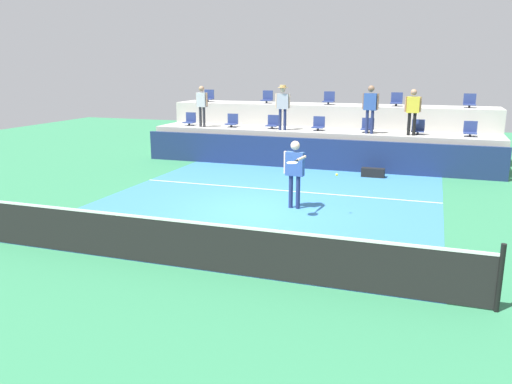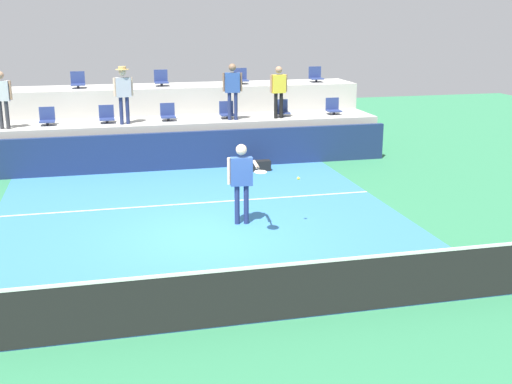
{
  "view_description": "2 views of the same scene",
  "coord_description": "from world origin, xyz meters",
  "px_view_note": "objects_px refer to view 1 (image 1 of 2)",
  "views": [
    {
      "loc": [
        4.09,
        -11.84,
        3.56
      ],
      "look_at": [
        0.56,
        -1.63,
        0.93
      ],
      "focal_mm": 35.94,
      "sensor_mm": 36.0,
      "label": 1
    },
    {
      "loc": [
        -2.04,
        -12.51,
        4.47
      ],
      "look_at": [
        0.72,
        -1.13,
        1.2
      ],
      "focal_mm": 45.68,
      "sensor_mm": 36.0,
      "label": 2
    }
  ],
  "objects_px": {
    "stadium_chair_lower_mid_right": "(368,126)",
    "stadium_chair_upper_far_left": "(208,97)",
    "stadium_chair_lower_mid_left": "(273,123)",
    "stadium_chair_lower_center": "(318,125)",
    "stadium_chair_upper_right": "(397,100)",
    "stadium_chair_lower_right": "(418,128)",
    "spectator_with_hat": "(283,103)",
    "spectator_in_grey": "(413,108)",
    "equipment_bag": "(373,173)",
    "stadium_chair_lower_left": "(232,122)",
    "stadium_chair_upper_left": "(267,98)",
    "tennis_player": "(295,167)",
    "stadium_chair_upper_center": "(329,99)",
    "stadium_chair_upper_far_right": "(470,102)",
    "stadium_chair_lower_far_right": "(470,130)",
    "stadium_chair_lower_far_left": "(190,120)",
    "spectator_leaning_on_rail": "(370,105)",
    "tennis_ball": "(337,175)",
    "spectator_in_white": "(202,103)"
  },
  "relations": [
    {
      "from": "stadium_chair_upper_left",
      "to": "tennis_player",
      "type": "xyz_separation_m",
      "value": [
        3.46,
        -8.44,
        -1.23
      ]
    },
    {
      "from": "stadium_chair_lower_right",
      "to": "equipment_bag",
      "type": "bearing_deg",
      "value": -123.03
    },
    {
      "from": "stadium_chair_upper_center",
      "to": "tennis_ball",
      "type": "relative_size",
      "value": 7.65
    },
    {
      "from": "spectator_leaning_on_rail",
      "to": "spectator_in_grey",
      "type": "height_order",
      "value": "spectator_leaning_on_rail"
    },
    {
      "from": "spectator_leaning_on_rail",
      "to": "equipment_bag",
      "type": "bearing_deg",
      "value": -76.35
    },
    {
      "from": "stadium_chair_lower_far_right",
      "to": "stadium_chair_upper_center",
      "type": "bearing_deg",
      "value": 161.26
    },
    {
      "from": "stadium_chair_upper_far_left",
      "to": "stadium_chair_lower_center",
      "type": "bearing_deg",
      "value": -18.66
    },
    {
      "from": "stadium_chair_lower_far_left",
      "to": "stadium_chair_upper_right",
      "type": "distance_m",
      "value": 8.28
    },
    {
      "from": "stadium_chair_lower_left",
      "to": "stadium_chair_lower_mid_left",
      "type": "distance_m",
      "value": 1.7
    },
    {
      "from": "stadium_chair_lower_far_right",
      "to": "spectator_in_white",
      "type": "bearing_deg",
      "value": -177.79
    },
    {
      "from": "spectator_in_white",
      "to": "tennis_ball",
      "type": "relative_size",
      "value": 23.66
    },
    {
      "from": "stadium_chair_upper_right",
      "to": "stadium_chair_lower_center",
      "type": "bearing_deg",
      "value": -146.03
    },
    {
      "from": "stadium_chair_upper_far_right",
      "to": "tennis_ball",
      "type": "distance_m",
      "value": 9.49
    },
    {
      "from": "stadium_chair_lower_right",
      "to": "spectator_with_hat",
      "type": "height_order",
      "value": "spectator_with_hat"
    },
    {
      "from": "stadium_chair_lower_left",
      "to": "stadium_chair_lower_mid_left",
      "type": "bearing_deg",
      "value": 0.0
    },
    {
      "from": "stadium_chair_lower_mid_left",
      "to": "tennis_player",
      "type": "relative_size",
      "value": 0.3
    },
    {
      "from": "stadium_chair_upper_center",
      "to": "spectator_with_hat",
      "type": "height_order",
      "value": "spectator_with_hat"
    },
    {
      "from": "stadium_chair_lower_right",
      "to": "spectator_in_grey",
      "type": "height_order",
      "value": "spectator_in_grey"
    },
    {
      "from": "stadium_chair_lower_far_left",
      "to": "stadium_chair_lower_mid_left",
      "type": "bearing_deg",
      "value": 0.0
    },
    {
      "from": "stadium_chair_lower_mid_left",
      "to": "spectator_leaning_on_rail",
      "type": "relative_size",
      "value": 0.31
    },
    {
      "from": "stadium_chair_lower_center",
      "to": "stadium_chair_upper_left",
      "type": "xyz_separation_m",
      "value": [
        -2.62,
        1.8,
        0.85
      ]
    },
    {
      "from": "tennis_ball",
      "to": "stadium_chair_lower_mid_left",
      "type": "bearing_deg",
      "value": 118.54
    },
    {
      "from": "stadium_chair_lower_mid_right",
      "to": "stadium_chair_lower_right",
      "type": "relative_size",
      "value": 1.0
    },
    {
      "from": "stadium_chair_upper_left",
      "to": "tennis_ball",
      "type": "xyz_separation_m",
      "value": [
        4.61,
        -8.8,
        -1.27
      ]
    },
    {
      "from": "stadium_chair_lower_right",
      "to": "stadium_chair_upper_center",
      "type": "distance_m",
      "value": 4.1
    },
    {
      "from": "stadium_chair_lower_left",
      "to": "stadium_chair_upper_far_right",
      "type": "bearing_deg",
      "value": 11.53
    },
    {
      "from": "stadium_chair_upper_left",
      "to": "tennis_player",
      "type": "bearing_deg",
      "value": -67.68
    },
    {
      "from": "stadium_chair_lower_far_left",
      "to": "stadium_chair_lower_mid_left",
      "type": "relative_size",
      "value": 1.0
    },
    {
      "from": "stadium_chair_lower_mid_right",
      "to": "stadium_chair_upper_far_left",
      "type": "height_order",
      "value": "stadium_chair_upper_far_left"
    },
    {
      "from": "stadium_chair_upper_right",
      "to": "stadium_chair_upper_far_right",
      "type": "relative_size",
      "value": 1.0
    },
    {
      "from": "stadium_chair_lower_right",
      "to": "spectator_in_grey",
      "type": "relative_size",
      "value": 0.33
    },
    {
      "from": "stadium_chair_upper_right",
      "to": "stadium_chair_upper_center",
      "type": "bearing_deg",
      "value": 180.0
    },
    {
      "from": "stadium_chair_lower_far_right",
      "to": "spectator_in_white",
      "type": "distance_m",
      "value": 9.99
    },
    {
      "from": "stadium_chair_lower_far_right",
      "to": "stadium_chair_upper_far_right",
      "type": "relative_size",
      "value": 1.0
    },
    {
      "from": "stadium_chair_lower_mid_right",
      "to": "stadium_chair_lower_far_right",
      "type": "bearing_deg",
      "value": 0.0
    },
    {
      "from": "stadium_chair_lower_center",
      "to": "stadium_chair_upper_right",
      "type": "bearing_deg",
      "value": 33.97
    },
    {
      "from": "stadium_chair_lower_left",
      "to": "stadium_chair_upper_center",
      "type": "relative_size",
      "value": 1.0
    },
    {
      "from": "stadium_chair_upper_right",
      "to": "equipment_bag",
      "type": "xyz_separation_m",
      "value": [
        -0.35,
        -3.76,
        -2.16
      ]
    },
    {
      "from": "stadium_chair_upper_far_left",
      "to": "spectator_leaning_on_rail",
      "type": "bearing_deg",
      "value": -16.73
    },
    {
      "from": "stadium_chair_lower_far_right",
      "to": "stadium_chair_lower_left",
      "type": "bearing_deg",
      "value": 180.0
    },
    {
      "from": "spectator_with_hat",
      "to": "spectator_leaning_on_rail",
      "type": "height_order",
      "value": "spectator_leaning_on_rail"
    },
    {
      "from": "spectator_in_grey",
      "to": "equipment_bag",
      "type": "height_order",
      "value": "spectator_in_grey"
    },
    {
      "from": "stadium_chair_lower_center",
      "to": "spectator_in_white",
      "type": "distance_m",
      "value": 4.71
    },
    {
      "from": "spectator_with_hat",
      "to": "equipment_bag",
      "type": "xyz_separation_m",
      "value": [
        3.62,
        -1.58,
        -2.12
      ]
    },
    {
      "from": "stadium_chair_upper_right",
      "to": "spectator_with_hat",
      "type": "distance_m",
      "value": 4.54
    },
    {
      "from": "stadium_chair_lower_mid_left",
      "to": "stadium_chair_lower_right",
      "type": "height_order",
      "value": "same"
    },
    {
      "from": "stadium_chair_lower_left",
      "to": "tennis_ball",
      "type": "height_order",
      "value": "stadium_chair_lower_left"
    },
    {
      "from": "tennis_player",
      "to": "spectator_in_white",
      "type": "relative_size",
      "value": 1.09
    },
    {
      "from": "stadium_chair_lower_mid_left",
      "to": "stadium_chair_upper_far_left",
      "type": "distance_m",
      "value": 4.04
    },
    {
      "from": "spectator_in_grey",
      "to": "equipment_bag",
      "type": "relative_size",
      "value": 2.1
    }
  ]
}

